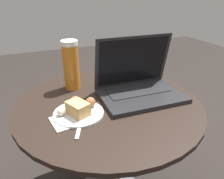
# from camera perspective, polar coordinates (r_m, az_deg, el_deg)

# --- Properties ---
(table) EXTENTS (0.75, 0.75, 0.57)m
(table) POSITION_cam_1_polar(r_m,az_deg,el_deg) (0.96, -0.78, -10.34)
(table) COLOR #515156
(table) RESTS_ON ground_plane
(napkin) EXTENTS (0.16, 0.12, 0.00)m
(napkin) POSITION_cam_1_polar(r_m,az_deg,el_deg) (0.79, -10.30, -7.62)
(napkin) COLOR white
(napkin) RESTS_ON table
(laptop) EXTENTS (0.35, 0.25, 0.25)m
(laptop) POSITION_cam_1_polar(r_m,az_deg,el_deg) (0.94, 6.84, 1.54)
(laptop) COLOR #232326
(laptop) RESTS_ON table
(beer_glass) EXTENTS (0.07, 0.07, 0.22)m
(beer_glass) POSITION_cam_1_polar(r_m,az_deg,el_deg) (0.99, -10.65, 6.25)
(beer_glass) COLOR #C6701E
(beer_glass) RESTS_ON table
(snack_plate) EXTENTS (0.18, 0.18, 0.06)m
(snack_plate) POSITION_cam_1_polar(r_m,az_deg,el_deg) (0.81, -8.72, -5.28)
(snack_plate) COLOR silver
(snack_plate) RESTS_ON table
(fork) EXTENTS (0.09, 0.17, 0.00)m
(fork) POSITION_cam_1_polar(r_m,az_deg,el_deg) (0.78, -8.06, -7.99)
(fork) COLOR silver
(fork) RESTS_ON table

